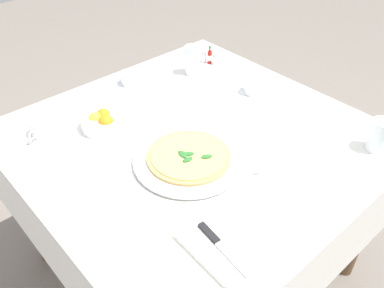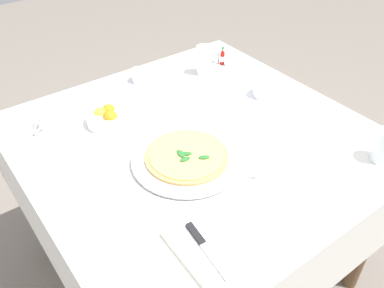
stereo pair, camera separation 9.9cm
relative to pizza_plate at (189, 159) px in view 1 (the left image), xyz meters
The scene contains 16 objects.
ground_plane 0.75m from the pizza_plate, 129.14° to the left, with size 8.00×8.00×0.00m, color slate.
dining_table 0.19m from the pizza_plate, 129.14° to the left, with size 1.15×1.15×0.73m.
pizza_plate is the anchor object (origin of this frame).
pizza 0.01m from the pizza_plate, 23.62° to the right, with size 0.27×0.27×0.02m.
coffee_cup_near_left 0.53m from the pizza_plate, 147.47° to the right, with size 0.13×0.13×0.06m.
coffee_cup_near_right 0.50m from the pizza_plate, 106.58° to the left, with size 0.13×0.13×0.06m.
coffee_cup_far_left 0.55m from the pizza_plate, 164.43° to the left, with size 0.13×0.13×0.06m.
water_glass_far_right 0.63m from the pizza_plate, 54.35° to the left, with size 0.07×0.07×0.11m.
water_glass_left_edge 0.60m from the pizza_plate, 137.03° to the left, with size 0.06×0.06×0.12m.
napkin_folded 0.36m from the pizza_plate, 28.66° to the right, with size 0.22×0.14×0.02m.
dinner_knife 0.36m from the pizza_plate, 28.49° to the right, with size 0.20×0.04×0.01m.
citrus_bowl 0.36m from the pizza_plate, 163.39° to the right, with size 0.15×0.15×0.07m.
hot_sauce_bottle 0.70m from the pizza_plate, 130.69° to the left, with size 0.02×0.02×0.08m.
salt_shaker 0.69m from the pizza_plate, 128.38° to the left, with size 0.03×0.03×0.06m.
pepper_shaker 0.71m from the pizza_plate, 132.93° to the left, with size 0.03×0.03×0.06m.
menu_card 0.27m from the pizza_plate, 37.77° to the left, with size 0.03×0.09×0.06m.
Camera 1 is at (0.85, -0.77, 1.60)m, focal length 38.44 mm.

